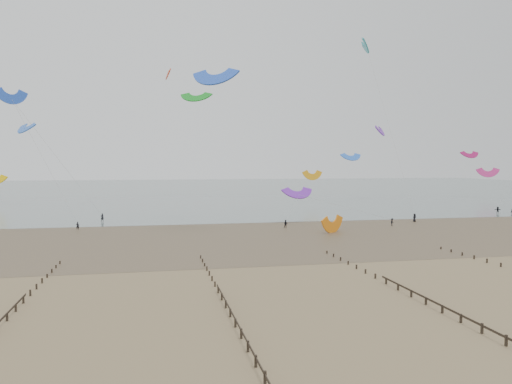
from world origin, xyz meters
The scene contains 7 objects.
ground centered at (0.00, 0.00, 0.00)m, with size 500.00×500.00×0.00m, color brown.
sea_and_shore centered at (-4.08, 34.40, 0.01)m, with size 500.00×665.00×0.03m.
groynes centered at (4.00, -19.05, 0.47)m, with size 72.16×50.16×1.00m.
kitesurfer_lead centered at (-34.58, 45.91, 0.79)m, with size 0.57×0.38×1.58m, color black.
kitesurfers centered at (35.88, 49.25, 0.85)m, with size 99.50×20.87×1.84m.
grounded_kite centered at (12.52, 32.43, 0.00)m, with size 6.14×3.21×4.68m, color orange, non-canonical shape.
kites_airborne centered at (-4.37, 87.99, 20.21)m, with size 255.74×95.13×43.24m.
Camera 1 is at (-20.23, -54.94, 12.84)m, focal length 35.00 mm.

